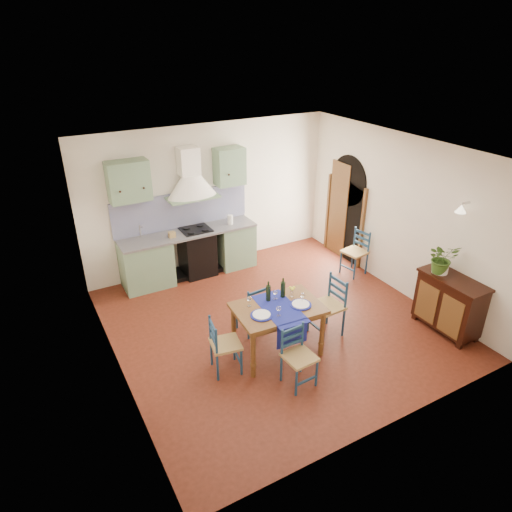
{
  "coord_description": "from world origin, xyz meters",
  "views": [
    {
      "loc": [
        -3.28,
        -5.25,
        4.34
      ],
      "look_at": [
        -0.2,
        0.3,
        1.14
      ],
      "focal_mm": 32.0,
      "sensor_mm": 36.0,
      "label": 1
    }
  ],
  "objects_px": {
    "dining_table": "(278,312)",
    "sideboard": "(449,302)",
    "potted_plant": "(442,258)",
    "chair_near": "(298,356)"
  },
  "relations": [
    {
      "from": "dining_table",
      "to": "chair_near",
      "type": "height_order",
      "value": "dining_table"
    },
    {
      "from": "dining_table",
      "to": "chair_near",
      "type": "xyz_separation_m",
      "value": [
        -0.1,
        -0.68,
        -0.26
      ]
    },
    {
      "from": "dining_table",
      "to": "potted_plant",
      "type": "relative_size",
      "value": 2.63
    },
    {
      "from": "dining_table",
      "to": "potted_plant",
      "type": "xyz_separation_m",
      "value": [
        2.58,
        -0.57,
        0.48
      ]
    },
    {
      "from": "chair_near",
      "to": "sideboard",
      "type": "relative_size",
      "value": 0.8
    },
    {
      "from": "sideboard",
      "to": "dining_table",
      "type": "bearing_deg",
      "value": 162.74
    },
    {
      "from": "chair_near",
      "to": "potted_plant",
      "type": "xyz_separation_m",
      "value": [
        2.68,
        0.12,
        0.75
      ]
    },
    {
      "from": "dining_table",
      "to": "sideboard",
      "type": "bearing_deg",
      "value": -17.26
    },
    {
      "from": "sideboard",
      "to": "potted_plant",
      "type": "distance_m",
      "value": 0.72
    },
    {
      "from": "chair_near",
      "to": "sideboard",
      "type": "xyz_separation_m",
      "value": [
        2.73,
        -0.13,
        0.07
      ]
    }
  ]
}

